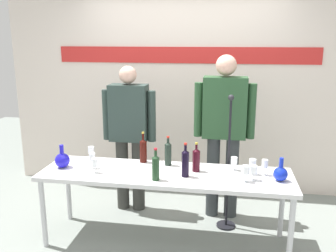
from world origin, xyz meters
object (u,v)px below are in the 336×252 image
at_px(microphone_stand, 227,185).
at_px(wine_bottle_2, 156,167).
at_px(wine_glass_left_1, 91,150).
at_px(wine_glass_right_4, 246,170).
at_px(decanter_blue_right, 281,173).
at_px(wine_glass_right_0, 234,161).
at_px(wine_bottle_3, 168,153).
at_px(wine_glass_right_2, 253,164).
at_px(presenter_left, 129,130).
at_px(wine_bottle_1, 185,162).
at_px(wine_glass_right_1, 265,164).
at_px(presenter_right, 224,126).
at_px(wine_glass_left_2, 92,157).
at_px(decanter_blue_left, 62,160).
at_px(wine_bottle_4, 143,150).
at_px(wine_bottle_0, 196,159).
at_px(wine_glass_left_0, 95,163).
at_px(wine_glass_right_3, 253,170).

bearing_deg(microphone_stand, wine_bottle_2, -137.55).
distance_m(wine_glass_left_1, wine_glass_right_4, 1.59).
relative_size(decanter_blue_right, wine_glass_right_0, 1.63).
height_order(wine_bottle_3, wine_glass_right_2, wine_bottle_3).
xyz_separation_m(presenter_left, wine_bottle_1, (0.72, -0.71, -0.09)).
distance_m(wine_glass_right_1, wine_glass_right_4, 0.27).
bearing_deg(presenter_right, wine_glass_left_2, -152.49).
bearing_deg(wine_glass_left_1, wine_bottle_3, -1.36).
bearing_deg(decanter_blue_right, wine_glass_left_1, 172.06).
distance_m(decanter_blue_left, wine_glass_right_2, 1.83).
distance_m(wine_bottle_3, wine_glass_left_2, 0.74).
height_order(wine_bottle_4, wine_glass_right_0, wine_bottle_4).
distance_m(presenter_right, wine_bottle_0, 0.64).
xyz_separation_m(wine_bottle_1, microphone_stand, (0.39, 0.46, -0.39)).
distance_m(presenter_left, microphone_stand, 1.24).
relative_size(wine_bottle_4, wine_glass_left_0, 2.25).
distance_m(decanter_blue_right, presenter_right, 0.89).
xyz_separation_m(wine_bottle_0, wine_glass_right_2, (0.52, 0.00, -0.02)).
height_order(presenter_right, wine_glass_right_4, presenter_right).
height_order(decanter_blue_left, wine_bottle_4, wine_bottle_4).
bearing_deg(wine_bottle_4, wine_glass_right_2, -8.89).
distance_m(wine_bottle_0, wine_glass_right_4, 0.49).
bearing_deg(wine_bottle_1, presenter_right, 65.17).
height_order(wine_bottle_2, wine_glass_left_2, wine_bottle_2).
xyz_separation_m(presenter_left, wine_glass_left_1, (-0.30, -0.42, -0.12)).
bearing_deg(wine_glass_left_0, wine_glass_right_2, 8.00).
relative_size(decanter_blue_left, wine_glass_left_1, 1.59).
bearing_deg(decanter_blue_right, wine_bottle_1, -177.61).
bearing_deg(wine_glass_left_2, wine_bottle_3, 16.65).
bearing_deg(wine_glass_right_3, wine_bottle_1, -178.84).
relative_size(decanter_blue_left, wine_glass_right_3, 1.70).
distance_m(decanter_blue_left, wine_bottle_2, 0.98).
height_order(wine_glass_right_0, microphone_stand, microphone_stand).
distance_m(wine_bottle_1, wine_bottle_4, 0.57).
distance_m(wine_glass_left_0, wine_glass_right_3, 1.46).
relative_size(wine_bottle_1, wine_glass_right_3, 2.35).
distance_m(wine_glass_left_0, wine_glass_left_2, 0.13).
distance_m(wine_bottle_2, wine_glass_right_0, 0.78).
bearing_deg(wine_glass_left_0, wine_glass_right_3, 2.45).
xyz_separation_m(decanter_blue_right, wine_glass_left_1, (-1.86, 0.26, 0.04)).
bearing_deg(wine_glass_right_3, wine_glass_left_2, 178.08).
height_order(wine_bottle_4, wine_glass_left_1, wine_bottle_4).
relative_size(wine_bottle_0, wine_glass_left_0, 2.00).
xyz_separation_m(wine_bottle_1, wine_glass_left_2, (-0.92, 0.06, -0.03)).
distance_m(wine_bottle_4, wine_glass_left_1, 0.55).
xyz_separation_m(decanter_blue_left, wine_glass_left_2, (0.30, 0.03, 0.03)).
relative_size(wine_glass_right_1, microphone_stand, 0.10).
relative_size(wine_glass_left_1, wine_glass_right_2, 0.97).
bearing_deg(wine_bottle_4, wine_bottle_0, -17.27).
height_order(wine_glass_left_0, wine_glass_left_2, wine_glass_left_2).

